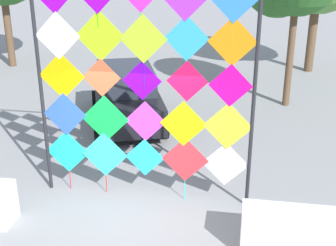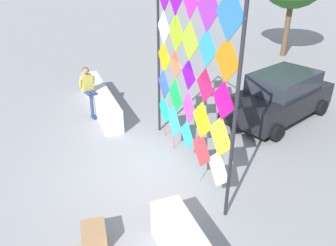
% 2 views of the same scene
% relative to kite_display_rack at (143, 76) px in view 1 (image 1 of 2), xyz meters
% --- Properties ---
extents(ground, '(120.00, 120.00, 0.00)m').
position_rel_kite_display_rack_xyz_m(ground, '(-0.13, -0.94, -2.46)').
color(ground, gray).
extents(kite_display_rack, '(4.01, 0.10, 4.52)m').
position_rel_kite_display_rack_xyz_m(kite_display_rack, '(0.00, 0.00, 0.00)').
color(kite_display_rack, '#232328').
rests_on(kite_display_rack, ground).
extents(parked_car, '(2.84, 4.20, 1.50)m').
position_rel_kite_display_rack_xyz_m(parked_car, '(-1.36, 3.89, -1.70)').
color(parked_car, black).
rests_on(parked_car, ground).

